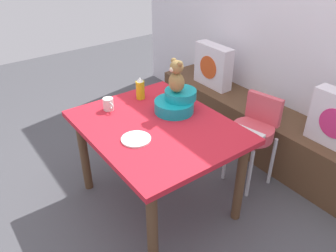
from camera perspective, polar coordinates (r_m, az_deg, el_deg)
ground_plane at (r=2.86m, az=-1.65°, el=-12.51°), size 8.00×8.00×0.00m
back_wall at (r=3.22m, az=21.41°, el=17.17°), size 4.40×0.10×2.60m
window_bench at (r=3.41m, az=15.41°, el=-0.74°), size 2.60×0.44×0.46m
pillow_floral_left at (r=3.62m, az=7.64°, el=10.03°), size 0.44×0.15×0.44m
book_stack at (r=3.26m, az=16.66°, el=2.91°), size 0.20×0.14×0.08m
dining_table at (r=2.46m, az=-1.88°, el=-1.84°), size 1.18×0.95×0.74m
highchair at (r=2.84m, az=14.27°, el=-0.68°), size 0.38×0.50×0.79m
infant_seat_teal at (r=2.55m, az=1.40°, el=4.04°), size 0.30×0.33×0.16m
teddy_bear at (r=2.46m, az=1.45°, el=8.31°), size 0.13×0.12×0.25m
ketchup_bottle at (r=2.74m, az=-4.72°, el=6.32°), size 0.07×0.07×0.18m
coffee_mug at (r=2.61m, az=-10.02°, el=3.66°), size 0.12×0.08×0.09m
dinner_plate_near at (r=2.24m, az=-5.42°, el=-2.21°), size 0.20×0.20×0.01m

